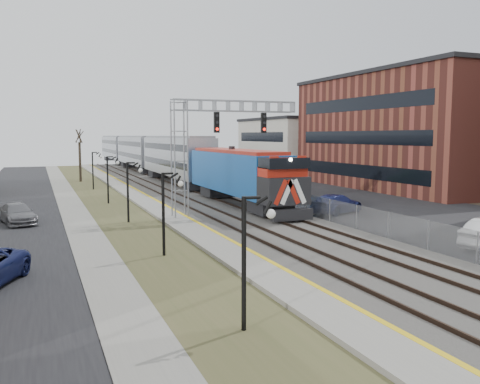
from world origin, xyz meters
TOP-DOWN VIEW (x-y plane):
  - street_west at (-11.50, 35.00)m, footprint 7.00×120.00m
  - sidewalk at (-7.00, 35.00)m, footprint 2.00×120.00m
  - grass_median at (-4.00, 35.00)m, footprint 4.00×120.00m
  - platform at (-1.00, 35.00)m, footprint 2.00×120.00m
  - ballast_bed at (4.00, 35.00)m, footprint 8.00×120.00m
  - parking_lot at (16.00, 35.00)m, footprint 16.00×120.00m
  - platform_edge at (-0.12, 35.00)m, footprint 0.24×120.00m
  - track_near at (2.00, 35.00)m, footprint 1.58×120.00m
  - track_far at (5.50, 35.00)m, footprint 1.58×120.00m
  - train at (5.50, 67.55)m, footprint 3.00×85.85m
  - signal_gantry at (1.22, 27.99)m, footprint 9.00×1.07m
  - lampposts at (-4.00, 18.29)m, footprint 0.14×62.14m
  - fence at (8.20, 35.00)m, footprint 0.04×120.00m
  - car_lot_d at (10.79, 26.28)m, footprint 5.28×3.86m
  - car_lot_e at (12.46, 37.78)m, footprint 4.77×2.95m
  - car_lot_f at (13.31, 41.95)m, footprint 5.11×2.09m
  - car_street_b at (-10.74, 30.35)m, footprint 2.78×4.70m

SIDE VIEW (x-z plane):
  - street_west at x=-11.50m, z-range 0.00..0.04m
  - parking_lot at x=16.00m, z-range 0.00..0.04m
  - grass_median at x=-4.00m, z-range 0.00..0.06m
  - sidewalk at x=-7.00m, z-range 0.00..0.08m
  - ballast_bed at x=4.00m, z-range 0.00..0.20m
  - platform at x=-1.00m, z-range 0.00..0.24m
  - platform_edge at x=-0.12m, z-range 0.24..0.25m
  - track_near at x=2.00m, z-range 0.20..0.35m
  - track_far at x=5.50m, z-range 0.20..0.35m
  - car_street_b at x=-10.74m, z-range 0.00..1.28m
  - car_lot_d at x=10.79m, z-range 0.00..1.42m
  - car_lot_e at x=12.46m, z-range 0.00..1.52m
  - fence at x=8.20m, z-range 0.00..1.60m
  - car_lot_f at x=13.31m, z-range 0.00..1.65m
  - lampposts at x=-4.00m, z-range 0.00..4.00m
  - train at x=5.50m, z-range 0.26..5.58m
  - signal_gantry at x=1.22m, z-range 1.51..9.66m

